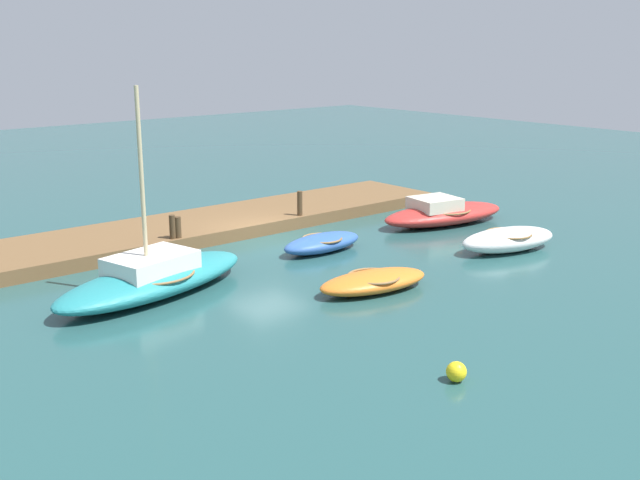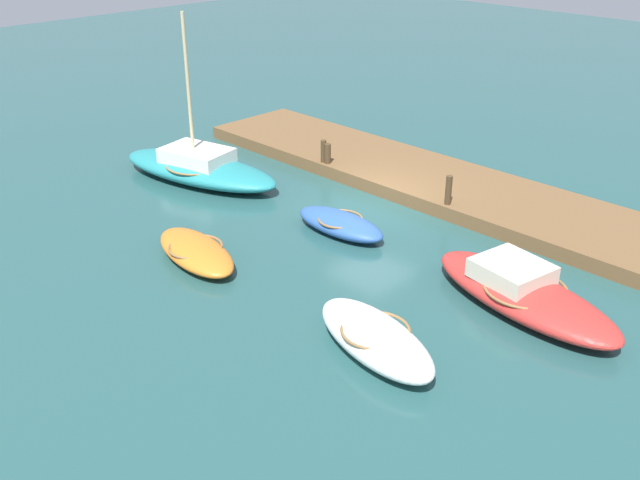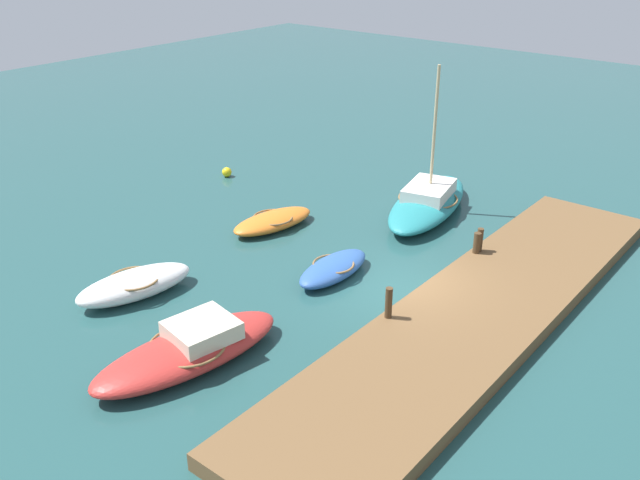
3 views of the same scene
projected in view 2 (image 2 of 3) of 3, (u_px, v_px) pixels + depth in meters
The scene contains 10 objects.
ground_plane at pixel (374, 206), 23.81m from camera, with size 84.00×84.00×0.00m, color #234C4C.
dock_platform at pixel (424, 178), 25.39m from camera, with size 18.98×3.95×0.46m, color brown.
dinghy_blue at pixel (340, 224), 21.81m from camera, with size 3.20×1.42×0.60m.
motorboat_red at pixel (523, 292), 17.83m from camera, with size 5.73×2.92×1.10m.
sailboat_teal at pixel (199, 167), 25.65m from camera, with size 6.87×3.71×5.83m.
rowboat_white at pixel (375, 338), 16.10m from camera, with size 3.97×2.31×0.80m.
rowboat_orange at pixel (196, 251), 20.18m from camera, with size 3.67×2.03×0.57m.
mooring_post_west at pixel (449, 190), 22.56m from camera, with size 0.20×0.20×0.94m, color #47331E.
mooring_post_mid_west at pixel (328, 154), 25.97m from camera, with size 0.24×0.24×0.73m, color #47331E.
mooring_post_mid_east at pixel (324, 151), 26.08m from camera, with size 0.21×0.21×0.82m, color #47331E.
Camera 2 is at (-14.21, 16.73, 9.45)m, focal length 40.59 mm.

